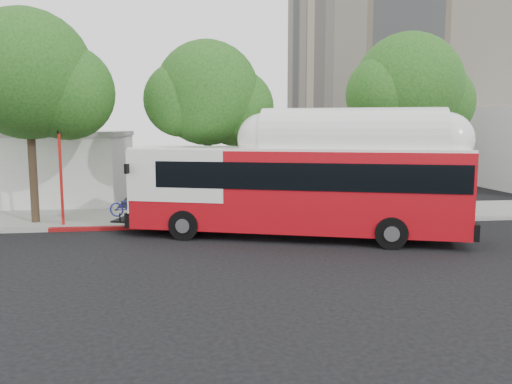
{
  "coord_description": "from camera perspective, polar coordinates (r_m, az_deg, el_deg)",
  "views": [
    {
      "loc": [
        -1.89,
        -18.35,
        4.48
      ],
      "look_at": [
        0.95,
        3.0,
        1.69
      ],
      "focal_mm": 35.0,
      "sensor_mm": 36.0,
      "label": 1
    }
  ],
  "objects": [
    {
      "name": "ground",
      "position": [
        18.98,
        -1.67,
        -6.28
      ],
      "size": [
        120.0,
        120.0,
        0.0
      ],
      "primitive_type": "plane",
      "color": "black",
      "rests_on": "ground"
    },
    {
      "name": "signal_pole",
      "position": [
        23.76,
        -21.39,
        1.59
      ],
      "size": [
        0.13,
        0.42,
        4.48
      ],
      "color": "red",
      "rests_on": "ground"
    },
    {
      "name": "street_tree_left",
      "position": [
        24.9,
        -23.53,
        11.67
      ],
      "size": [
        6.67,
        5.8,
        9.74
      ],
      "color": "#2D2116",
      "rests_on": "ground"
    },
    {
      "name": "curb_strip",
      "position": [
        22.76,
        -2.69,
        -3.8
      ],
      "size": [
        60.0,
        0.3,
        0.15
      ],
      "primitive_type": "cube",
      "color": "gray",
      "rests_on": "ground"
    },
    {
      "name": "red_curb_segment",
      "position": [
        22.7,
        -10.27,
        -3.92
      ],
      "size": [
        10.0,
        0.32,
        0.16
      ],
      "primitive_type": "cube",
      "color": "maroon",
      "rests_on": "ground"
    },
    {
      "name": "sidewalk",
      "position": [
        25.3,
        -3.19,
        -2.66
      ],
      "size": [
        60.0,
        5.0,
        0.15
      ],
      "primitive_type": "cube",
      "color": "gray",
      "rests_on": "ground"
    },
    {
      "name": "street_tree_mid",
      "position": [
        24.48,
        -4.62,
        10.69
      ],
      "size": [
        5.75,
        5.0,
        8.62
      ],
      "color": "#2D2116",
      "rests_on": "ground"
    },
    {
      "name": "street_tree_right",
      "position": [
        26.78,
        17.78,
        10.83
      ],
      "size": [
        6.21,
        5.4,
        9.18
      ],
      "color": "#2D2116",
      "rests_on": "ground"
    },
    {
      "name": "transit_bus",
      "position": [
        20.32,
        4.76,
        0.25
      ],
      "size": [
        14.3,
        6.88,
        4.21
      ],
      "rotation": [
        0.0,
        0.0,
        -0.32
      ],
      "color": "#AF0C14",
      "rests_on": "ground"
    }
  ]
}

